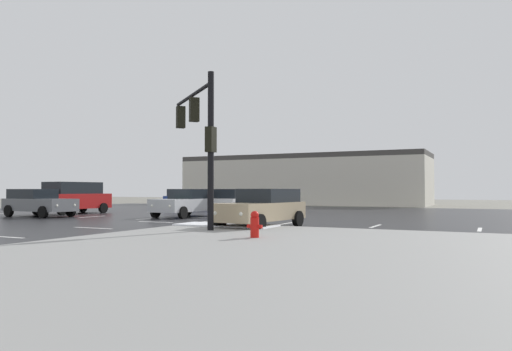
{
  "coord_description": "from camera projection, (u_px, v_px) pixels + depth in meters",
  "views": [
    {
      "loc": [
        14.42,
        -20.63,
        1.57
      ],
      "look_at": [
        1.03,
        6.86,
        2.46
      ],
      "focal_mm": 33.94,
      "sensor_mm": 36.0,
      "label": 1
    }
  ],
  "objects": [
    {
      "name": "snow_strip_curbside",
      "position": [
        226.0,
        225.0,
        19.02
      ],
      "size": [
        4.0,
        1.6,
        0.06
      ],
      "primitive_type": "cube",
      "color": "white",
      "rests_on": "sidewalk_corner"
    },
    {
      "name": "sedan_white",
      "position": [
        240.0,
        201.0,
        29.33
      ],
      "size": [
        2.42,
        4.68,
        1.58
      ],
      "rotation": [
        0.0,
        0.0,
        1.46
      ],
      "color": "white",
      "rests_on": "road_asphalt"
    },
    {
      "name": "sedan_silver",
      "position": [
        187.0,
        202.0,
        27.54
      ],
      "size": [
        2.05,
        4.55,
        1.58
      ],
      "rotation": [
        0.0,
        0.0,
        -1.58
      ],
      "color": "#B7BABF",
      "rests_on": "road_asphalt"
    },
    {
      "name": "sedan_tan",
      "position": [
        263.0,
        207.0,
        19.55
      ],
      "size": [
        2.42,
        4.68,
        1.58
      ],
      "rotation": [
        0.0,
        0.0,
        -1.68
      ],
      "color": "tan",
      "rests_on": "road_asphalt"
    },
    {
      "name": "suv_red",
      "position": [
        73.0,
        197.0,
        31.08
      ],
      "size": [
        2.38,
        4.92,
        2.03
      ],
      "rotation": [
        0.0,
        0.0,
        -1.62
      ],
      "color": "#B21919",
      "rests_on": "road_asphalt"
    },
    {
      "name": "strip_building_background",
      "position": [
        303.0,
        180.0,
        51.79
      ],
      "size": [
        25.68,
        8.0,
        5.2
      ],
      "color": "beige",
      "rests_on": "ground_plane"
    },
    {
      "name": "road_asphalt",
      "position": [
        180.0,
        220.0,
        24.8
      ],
      "size": [
        44.0,
        44.0,
        0.02
      ],
      "primitive_type": "cube",
      "color": "#232326",
      "rests_on": "ground_plane"
    },
    {
      "name": "sedan_grey",
      "position": [
        38.0,
        202.0,
        27.73
      ],
      "size": [
        4.64,
        2.29,
        1.58
      ],
      "rotation": [
        0.0,
        0.0,
        -0.07
      ],
      "color": "slate",
      "rests_on": "road_asphalt"
    },
    {
      "name": "lane_markings",
      "position": [
        184.0,
        222.0,
        23.04
      ],
      "size": [
        36.15,
        36.15,
        0.01
      ],
      "color": "silver",
      "rests_on": "road_asphalt"
    },
    {
      "name": "sedan_blue",
      "position": [
        190.0,
        199.0,
        38.43
      ],
      "size": [
        4.65,
        2.34,
        1.58
      ],
      "rotation": [
        0.0,
        0.0,
        -0.09
      ],
      "color": "navy",
      "rests_on": "road_asphalt"
    },
    {
      "name": "fire_hydrant",
      "position": [
        255.0,
        224.0,
        14.39
      ],
      "size": [
        0.48,
        0.26,
        0.79
      ],
      "color": "red",
      "rests_on": "sidewalk_corner"
    },
    {
      "name": "traffic_signal_mast",
      "position": [
        200.0,
        128.0,
        18.35
      ],
      "size": [
        3.81,
        3.38,
        5.62
      ],
      "rotation": [
        0.0,
        0.0,
        2.43
      ],
      "color": "black",
      "rests_on": "sidewalk_corner"
    },
    {
      "name": "sidewalk_corner",
      "position": [
        344.0,
        272.0,
        8.77
      ],
      "size": [
        18.0,
        18.0,
        0.14
      ],
      "primitive_type": "cube",
      "color": "gray",
      "rests_on": "ground_plane"
    },
    {
      "name": "ground_plane",
      "position": [
        180.0,
        220.0,
        24.8
      ],
      "size": [
        120.0,
        120.0,
        0.0
      ],
      "primitive_type": "plane",
      "color": "slate"
    }
  ]
}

